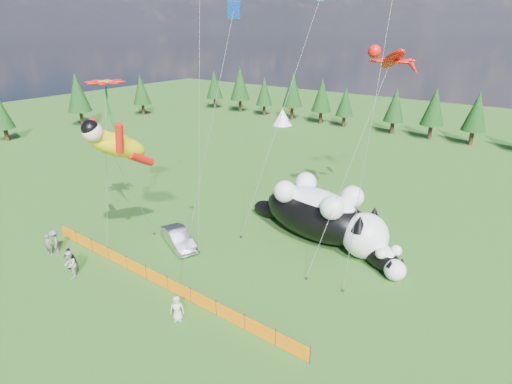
% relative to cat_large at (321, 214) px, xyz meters
% --- Properties ---
extents(ground, '(160.00, 160.00, 0.00)m').
position_rel_cat_large_xyz_m(ground, '(-5.51, -8.58, -2.11)').
color(ground, '#103509').
rests_on(ground, ground).
extents(safety_fence, '(22.06, 0.06, 1.10)m').
position_rel_cat_large_xyz_m(safety_fence, '(-5.51, -11.58, -1.60)').
color(safety_fence, '#262626').
rests_on(safety_fence, ground).
extents(tree_line, '(90.00, 4.00, 8.00)m').
position_rel_cat_large_xyz_m(tree_line, '(-5.51, 36.42, 1.89)').
color(tree_line, black).
rests_on(tree_line, ground).
extents(festival_tents, '(50.00, 3.20, 2.80)m').
position_rel_cat_large_xyz_m(festival_tents, '(5.49, 31.42, -0.71)').
color(festival_tents, white).
rests_on(festival_tents, ground).
extents(cat_large, '(12.26, 5.54, 4.44)m').
position_rel_cat_large_xyz_m(cat_large, '(0.00, 0.00, 0.00)').
color(cat_large, black).
rests_on(cat_large, ground).
extents(cat_small, '(4.54, 3.87, 1.91)m').
position_rel_cat_large_xyz_m(cat_small, '(5.19, -1.14, -1.20)').
color(cat_small, black).
rests_on(cat_small, ground).
extents(car, '(4.34, 2.95, 1.35)m').
position_rel_cat_large_xyz_m(car, '(-7.93, -7.35, -1.43)').
color(car, silver).
rests_on(car, ground).
extents(spectator_a, '(0.69, 0.59, 1.60)m').
position_rel_cat_large_xyz_m(spectator_a, '(-14.63, -13.65, -1.31)').
color(spectator_a, '#5E5D63').
rests_on(spectator_a, ground).
extents(spectator_b, '(1.07, 0.98, 1.90)m').
position_rel_cat_large_xyz_m(spectator_b, '(-10.68, -14.28, -1.15)').
color(spectator_b, beige).
rests_on(spectator_b, ground).
extents(spectator_c, '(1.03, 0.78, 1.57)m').
position_rel_cat_large_xyz_m(spectator_c, '(-11.70, -13.75, -1.32)').
color(spectator_c, '#121733').
rests_on(spectator_c, ground).
extents(spectator_d, '(1.28, 1.02, 1.76)m').
position_rel_cat_large_xyz_m(spectator_d, '(-14.59, -13.17, -1.23)').
color(spectator_d, '#5E5D63').
rests_on(spectator_d, ground).
extents(spectator_e, '(0.91, 0.88, 1.58)m').
position_rel_cat_large_xyz_m(spectator_e, '(-2.01, -13.13, -1.32)').
color(spectator_e, beige).
rests_on(spectator_e, ground).
extents(superhero_kite, '(4.69, 5.45, 10.59)m').
position_rel_cat_large_xyz_m(superhero_kite, '(-9.99, -10.02, 5.99)').
color(superhero_kite, yellow).
rests_on(superhero_kite, ground).
extents(gecko_kite, '(6.10, 15.11, 17.32)m').
position_rel_cat_large_xyz_m(gecko_kite, '(1.96, 6.13, 10.89)').
color(gecko_kite, red).
rests_on(gecko_kite, ground).
extents(flower_kite, '(3.66, 4.77, 12.07)m').
position_rel_cat_large_xyz_m(flower_kite, '(-13.01, -8.32, 9.44)').
color(flower_kite, red).
rests_on(flower_kite, ground).
extents(diamond_kite_a, '(3.98, 5.76, 18.99)m').
position_rel_cat_large_xyz_m(diamond_kite_a, '(-9.45, -2.23, 14.87)').
color(diamond_kite_a, '#0C41B9').
rests_on(diamond_kite_a, ground).
extents(diamond_kite_c, '(4.06, 2.15, 16.76)m').
position_rel_cat_large_xyz_m(diamond_kite_c, '(-0.44, -9.86, 13.07)').
color(diamond_kite_c, '#0C41B9').
rests_on(diamond_kite_c, ground).
extents(diamond_kite_d, '(1.57, 9.55, 19.55)m').
position_rel_cat_large_xyz_m(diamond_kite_d, '(-3.95, 4.93, 14.47)').
color(diamond_kite_d, '#0D9AA1').
rests_on(diamond_kite_d, ground).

